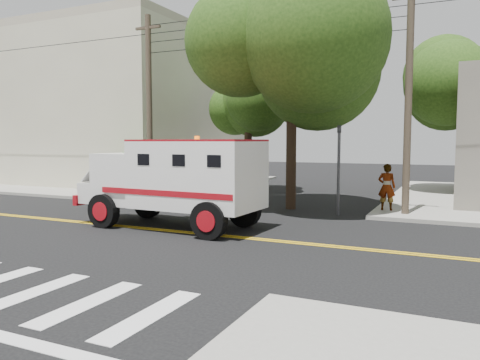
% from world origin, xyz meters
% --- Properties ---
extents(ground, '(100.00, 100.00, 0.00)m').
position_xyz_m(ground, '(0.00, 0.00, 0.00)').
color(ground, black).
rests_on(ground, ground).
extents(sidewalk_nw, '(17.00, 17.00, 0.15)m').
position_xyz_m(sidewalk_nw, '(-13.50, 13.50, 0.07)').
color(sidewalk_nw, gray).
rests_on(sidewalk_nw, ground).
extents(building_left, '(16.00, 14.00, 10.00)m').
position_xyz_m(building_left, '(-15.50, 15.00, 5.15)').
color(building_left, '#B9B498').
rests_on(building_left, sidewalk_nw).
extents(utility_pole_left, '(0.28, 0.28, 9.00)m').
position_xyz_m(utility_pole_left, '(-5.60, 6.00, 4.50)').
color(utility_pole_left, '#382D23').
rests_on(utility_pole_left, ground).
extents(utility_pole_right, '(0.28, 0.28, 9.00)m').
position_xyz_m(utility_pole_right, '(6.30, 6.20, 4.50)').
color(utility_pole_right, '#382D23').
rests_on(utility_pole_right, ground).
extents(tree_main, '(6.08, 5.70, 9.85)m').
position_xyz_m(tree_main, '(1.94, 6.21, 7.20)').
color(tree_main, black).
rests_on(tree_main, ground).
extents(tree_left, '(4.48, 4.20, 7.70)m').
position_xyz_m(tree_left, '(-2.68, 11.79, 5.73)').
color(tree_left, black).
rests_on(tree_left, ground).
extents(tree_right, '(4.80, 4.50, 8.20)m').
position_xyz_m(tree_right, '(8.84, 15.77, 6.09)').
color(tree_right, black).
rests_on(tree_right, ground).
extents(traffic_signal, '(0.15, 0.18, 3.60)m').
position_xyz_m(traffic_signal, '(3.80, 5.60, 2.23)').
color(traffic_signal, '#3F3F42').
rests_on(traffic_signal, ground).
extents(accessibility_sign, '(0.45, 0.10, 2.02)m').
position_xyz_m(accessibility_sign, '(-6.20, 6.17, 1.37)').
color(accessibility_sign, '#3F3F42').
rests_on(accessibility_sign, ground).
extents(palm_planter, '(3.52, 2.63, 2.36)m').
position_xyz_m(palm_planter, '(-7.44, 6.62, 1.65)').
color(palm_planter, '#1E3314').
rests_on(palm_planter, sidewalk_nw).
extents(armored_truck, '(6.76, 2.95, 3.03)m').
position_xyz_m(armored_truck, '(-0.64, 0.62, 1.72)').
color(armored_truck, silver).
rests_on(armored_truck, ground).
extents(pedestrian_a, '(0.70, 0.46, 1.91)m').
position_xyz_m(pedestrian_a, '(5.50, 6.85, 1.10)').
color(pedestrian_a, gray).
rests_on(pedestrian_a, sidewalk_ne).
extents(pedestrian_b, '(1.02, 0.98, 1.66)m').
position_xyz_m(pedestrian_b, '(8.54, 9.06, 0.98)').
color(pedestrian_b, gray).
rests_on(pedestrian_b, sidewalk_ne).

